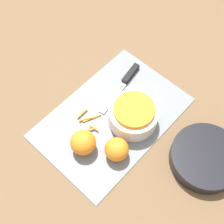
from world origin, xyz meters
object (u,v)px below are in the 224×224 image
object	(u,v)px
orange_right	(83,143)
bowl_dark	(205,158)
bowl_speckled	(133,115)
knife	(126,79)
orange_left	(117,149)

from	to	relation	value
orange_right	bowl_dark	bearing A→B (deg)	126.36
bowl_dark	orange_right	size ratio (longest dim) A/B	2.71
bowl_speckled	knife	world-z (taller)	bowl_speckled
orange_left	orange_right	bearing A→B (deg)	-59.14
bowl_speckled	orange_left	world-z (taller)	bowl_speckled
knife	orange_right	xyz separation A→B (m)	(0.28, 0.07, 0.03)
orange_right	bowl_speckled	bearing A→B (deg)	164.36
knife	orange_right	distance (m)	0.29
bowl_speckled	bowl_dark	world-z (taller)	bowl_speckled
knife	orange_left	bearing A→B (deg)	26.03
bowl_dark	knife	bearing A→B (deg)	-99.52
bowl_speckled	orange_left	size ratio (longest dim) A/B	2.15
knife	orange_left	xyz separation A→B (m)	(0.22, 0.16, 0.03)
bowl_dark	knife	world-z (taller)	bowl_dark
knife	orange_left	world-z (taller)	orange_left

